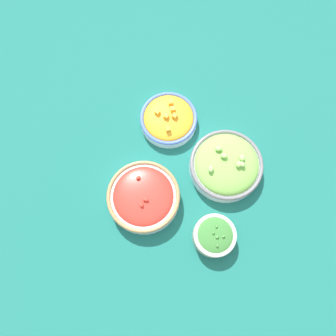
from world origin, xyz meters
TOP-DOWN VIEW (x-y plane):
  - ground_plane at (0.00, 0.00)m, footprint 3.00×3.00m
  - bowl_squash at (-0.10, 0.13)m, footprint 0.18×0.18m
  - bowl_cherry_tomatoes at (0.00, -0.11)m, footprint 0.21×0.21m
  - bowl_lettuce at (0.13, 0.11)m, footprint 0.22×0.22m
  - bowl_broccoli at (0.22, -0.07)m, footprint 0.12×0.12m

SIDE VIEW (x-z plane):
  - ground_plane at x=0.00m, z-range 0.00..0.00m
  - bowl_squash at x=-0.10m, z-range -0.01..0.06m
  - bowl_lettuce at x=0.13m, z-range -0.01..0.08m
  - bowl_cherry_tomatoes at x=0.00m, z-range 0.00..0.07m
  - bowl_broccoli at x=0.22m, z-range 0.00..0.07m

